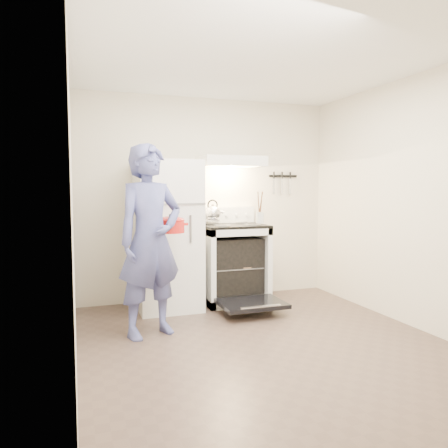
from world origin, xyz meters
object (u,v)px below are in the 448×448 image
at_px(refrigerator, 168,235).
at_px(person, 150,241).
at_px(stove_body, 233,264).
at_px(tea_kettle, 213,212).
at_px(dutch_oven, 171,226).

relative_size(refrigerator, person, 0.94).
distance_m(stove_body, tea_kettle, 0.69).
relative_size(refrigerator, dutch_oven, 5.01).
bearing_deg(refrigerator, stove_body, 1.77).
xyz_separation_m(refrigerator, stove_body, (0.81, 0.02, -0.39)).
height_order(refrigerator, tea_kettle, refrigerator).
height_order(stove_body, person, person).
bearing_deg(tea_kettle, dutch_oven, -130.15).
bearing_deg(refrigerator, dutch_oven, -98.84).
height_order(stove_body, dutch_oven, dutch_oven).
relative_size(refrigerator, stove_body, 1.85).
relative_size(stove_body, person, 0.51).
bearing_deg(stove_body, tea_kettle, 149.11).
bearing_deg(tea_kettle, refrigerator, -165.25).
height_order(tea_kettle, dutch_oven, tea_kettle).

